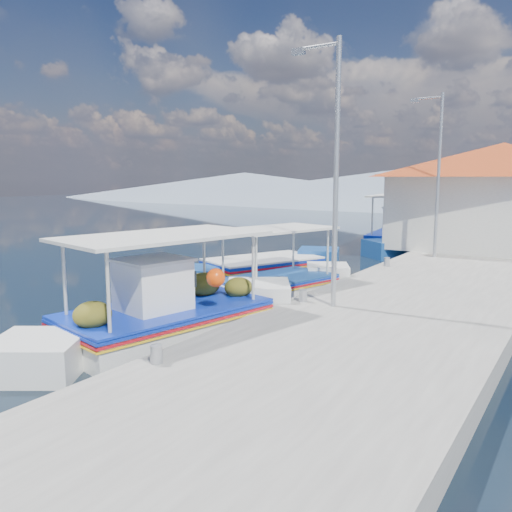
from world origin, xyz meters
The scene contains 10 objects.
ground centered at (0.00, 0.00, 0.00)m, with size 160.00×160.00×0.00m, color black.
quay centered at (5.90, 6.00, 0.25)m, with size 5.00×44.00×0.50m, color #A29E97.
bollards centered at (3.80, 5.25, 0.65)m, with size 0.20×17.20×0.30m.
main_caique centered at (2.00, -0.81, 0.49)m, with size 3.26×7.56×2.54m.
caique_green_canopy centered at (2.03, 3.74, 0.34)m, with size 2.90×5.88×2.29m.
caique_blue_hull centered at (0.32, 5.69, 0.33)m, with size 3.69×6.22×1.20m.
caique_far centered at (1.71, 16.03, 0.54)m, with size 3.12×8.31×2.93m.
harbor_building centered at (6.20, 15.00, 2.78)m, with size 10.49×10.49×4.40m.
lamp_post_near centered at (4.51, 2.00, 3.85)m, with size 1.21×0.14×6.00m.
lamp_post_far centered at (4.51, 11.00, 3.85)m, with size 1.21×0.14×6.00m.
Camera 1 is at (9.53, -8.81, 3.47)m, focal length 36.27 mm.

